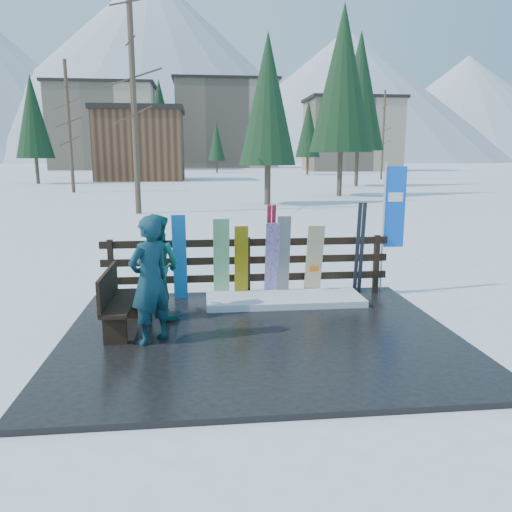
{
  "coord_description": "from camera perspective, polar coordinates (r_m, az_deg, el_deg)",
  "views": [
    {
      "loc": [
        -0.86,
        -7.28,
        2.75
      ],
      "look_at": [
        0.04,
        1.0,
        1.1
      ],
      "focal_mm": 35.0,
      "sensor_mm": 36.0,
      "label": 1
    }
  ],
  "objects": [
    {
      "name": "trees",
      "position": [
        55.27,
        -0.63,
        14.44
      ],
      "size": [
        42.04,
        68.68,
        13.54
      ],
      "color": "#382B1E",
      "rests_on": "ground"
    },
    {
      "name": "snowboard_1",
      "position": [
        9.46,
        -3.98,
        -0.32
      ],
      "size": [
        0.3,
        0.35,
        1.57
      ],
      "primitive_type": "cube",
      "rotation": [
        0.2,
        0.0,
        0.0
      ],
      "color": "silver",
      "rests_on": "deck"
    },
    {
      "name": "fence",
      "position": [
        9.73,
        -0.98,
        -0.72
      ],
      "size": [
        5.6,
        0.1,
        1.15
      ],
      "color": "black",
      "rests_on": "deck"
    },
    {
      "name": "ground",
      "position": [
        7.83,
        0.53,
        -9.36
      ],
      "size": [
        700.0,
        700.0,
        0.0
      ],
      "primitive_type": "plane",
      "color": "white",
      "rests_on": "ground"
    },
    {
      "name": "person_back",
      "position": [
        8.52,
        -11.29,
        -1.15
      ],
      "size": [
        1.08,
        1.02,
        1.76
      ],
      "primitive_type": "imported",
      "rotation": [
        0.0,
        0.0,
        2.58
      ],
      "color": "#146B5F",
      "rests_on": "deck"
    },
    {
      "name": "resort_buildings",
      "position": [
        122.9,
        -5.48,
        14.46
      ],
      "size": [
        73.0,
        87.6,
        22.6
      ],
      "color": "tan",
      "rests_on": "ground"
    },
    {
      "name": "mountains",
      "position": [
        339.16,
        -8.23,
        19.15
      ],
      "size": [
        520.0,
        260.0,
        120.0
      ],
      "color": "white",
      "rests_on": "ground"
    },
    {
      "name": "snowboard_3",
      "position": [
        9.55,
        1.84,
        -0.47
      ],
      "size": [
        0.27,
        0.31,
        1.47
      ],
      "primitive_type": "cube",
      "rotation": [
        0.19,
        0.0,
        0.0
      ],
      "color": "silver",
      "rests_on": "deck"
    },
    {
      "name": "rental_flag",
      "position": [
        10.3,
        15.29,
        4.88
      ],
      "size": [
        0.45,
        0.04,
        2.6
      ],
      "color": "silver",
      "rests_on": "deck"
    },
    {
      "name": "ski_pair_b",
      "position": [
        9.97,
        11.75,
        0.82
      ],
      "size": [
        0.17,
        0.2,
        1.82
      ],
      "color": "black",
      "rests_on": "deck"
    },
    {
      "name": "snowboard_5",
      "position": [
        9.7,
        6.65,
        -0.53
      ],
      "size": [
        0.32,
        0.36,
        1.42
      ],
      "primitive_type": "cube",
      "rotation": [
        0.23,
        0.0,
        0.0
      ],
      "color": "white",
      "rests_on": "deck"
    },
    {
      "name": "snow_patch",
      "position": [
        9.38,
        3.28,
        -4.97
      ],
      "size": [
        2.91,
        1.0,
        0.12
      ],
      "primitive_type": "cube",
      "color": "white",
      "rests_on": "deck"
    },
    {
      "name": "deck",
      "position": [
        7.82,
        0.53,
        -9.08
      ],
      "size": [
        6.0,
        5.0,
        0.08
      ],
      "primitive_type": "cube",
      "color": "black",
      "rests_on": "ground"
    },
    {
      "name": "snowboard_0",
      "position": [
        9.45,
        -8.71,
        -0.2
      ],
      "size": [
        0.26,
        0.29,
        1.64
      ],
      "primitive_type": "cube",
      "rotation": [
        0.16,
        0.0,
        0.0
      ],
      "color": "blue",
      "rests_on": "deck"
    },
    {
      "name": "snowboard_4",
      "position": [
        9.57,
        3.12,
        -0.1
      ],
      "size": [
        0.25,
        0.23,
        1.59
      ],
      "primitive_type": "cube",
      "rotation": [
        0.13,
        0.0,
        0.0
      ],
      "color": "black",
      "rests_on": "deck"
    },
    {
      "name": "bench",
      "position": [
        8.06,
        -15.75,
        -4.73
      ],
      "size": [
        0.41,
        1.5,
        0.97
      ],
      "color": "black",
      "rests_on": "deck"
    },
    {
      "name": "person_front",
      "position": [
        7.34,
        -12.06,
        -2.72
      ],
      "size": [
        0.8,
        0.79,
        1.87
      ],
      "primitive_type": "imported",
      "rotation": [
        0.0,
        0.0,
        3.91
      ],
      "color": "#184E50",
      "rests_on": "deck"
    },
    {
      "name": "snowboard_2",
      "position": [
        9.49,
        -1.7,
        -0.73
      ],
      "size": [
        0.26,
        0.19,
        1.42
      ],
      "primitive_type": "cube",
      "rotation": [
        0.12,
        0.0,
        0.0
      ],
      "color": "#FFD401",
      "rests_on": "deck"
    },
    {
      "name": "ski_pair_a",
      "position": [
        9.58,
        1.67,
        0.55
      ],
      "size": [
        0.16,
        0.28,
        1.8
      ],
      "color": "maroon",
      "rests_on": "deck"
    }
  ]
}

